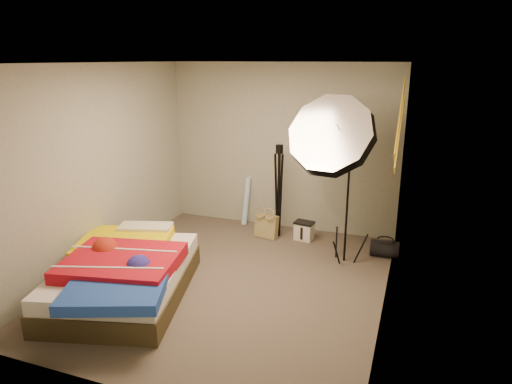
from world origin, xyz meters
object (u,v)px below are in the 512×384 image
at_px(camera_case, 304,231).
at_px(bed, 124,273).
at_px(photo_umbrella, 333,138).
at_px(camera_tripod, 279,184).
at_px(wrapping_roll, 246,201).
at_px(duffel_bag, 385,249).
at_px(tote_bag, 266,226).

xyz_separation_m(camera_case, bed, (-1.46, -2.27, 0.15)).
distance_m(photo_umbrella, camera_tripod, 1.37).
height_order(wrapping_roll, camera_tripod, camera_tripod).
distance_m(duffel_bag, bed, 3.34).
xyz_separation_m(tote_bag, wrapping_roll, (-0.49, 0.44, 0.20)).
bearing_deg(bed, duffel_bag, 38.31).
bearing_deg(bed, wrapping_roll, 80.73).
height_order(wrapping_roll, duffel_bag, wrapping_roll).
relative_size(tote_bag, wrapping_roll, 0.46).
xyz_separation_m(tote_bag, bed, (-0.92, -2.17, 0.10)).
bearing_deg(camera_case, duffel_bag, -1.99).
bearing_deg(bed, camera_case, 57.30).
relative_size(bed, camera_tripod, 1.59).
xyz_separation_m(bed, camera_tripod, (1.06, 2.31, 0.52)).
distance_m(tote_bag, camera_case, 0.55).
height_order(tote_bag, camera_case, tote_bag).
height_order(camera_case, bed, bed).
height_order(photo_umbrella, camera_tripod, photo_umbrella).
bearing_deg(camera_tripod, bed, -114.57).
height_order(tote_bag, duffel_bag, tote_bag).
height_order(bed, camera_tripod, camera_tripod).
height_order(camera_case, duffel_bag, camera_case).
height_order(wrapping_roll, photo_umbrella, photo_umbrella).
height_order(wrapping_roll, camera_case, wrapping_roll).
height_order(camera_case, camera_tripod, camera_tripod).
xyz_separation_m(tote_bag, photo_umbrella, (1.01, -0.52, 1.45)).
relative_size(wrapping_roll, camera_tripod, 0.55).
distance_m(wrapping_roll, duffel_bag, 2.27).
xyz_separation_m(tote_bag, camera_tripod, (0.14, 0.14, 0.61)).
relative_size(bed, photo_umbrella, 0.97).
bearing_deg(camera_tripod, duffel_bag, -8.88).
relative_size(photo_umbrella, camera_tripod, 1.65).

